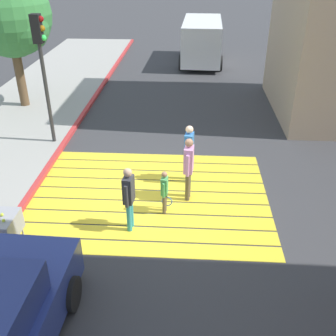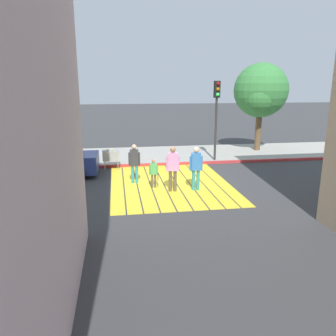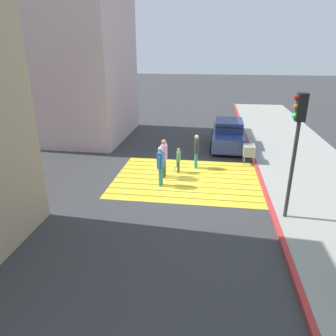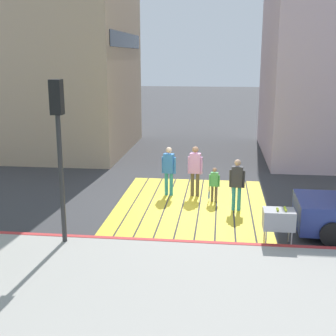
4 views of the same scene
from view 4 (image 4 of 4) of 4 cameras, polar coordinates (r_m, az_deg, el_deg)
ground_plane at (r=14.96m, az=2.92°, el=-4.74°), size 120.00×120.00×0.00m
crosswalk_stripes at (r=14.96m, az=2.92°, el=-4.72°), size 6.40×4.90×0.01m
sidewalk_west at (r=9.80m, az=0.63°, el=-14.85°), size 4.80×40.00×0.12m
curb_painted at (r=11.91m, az=1.85°, el=-9.42°), size 0.16×40.00×0.13m
building_far_north at (r=23.93m, az=-12.53°, el=14.17°), size 8.00×6.04×10.05m
traffic_light_corner at (r=11.41m, az=-13.58°, el=4.74°), size 0.39×0.28×4.24m
tennis_ball_cart at (r=12.06m, az=13.75°, el=-6.28°), size 0.56×0.80×1.02m
pedestrian_adult_lead at (r=14.36m, az=8.67°, el=-1.65°), size 0.25×0.49×1.66m
pedestrian_adult_trailing at (r=15.66m, az=3.43°, el=0.05°), size 0.27×0.52×1.78m
pedestrian_adult_side at (r=15.74m, az=0.10°, el=0.05°), size 0.27×0.50×1.73m
pedestrian_child_with_racket at (r=15.18m, az=5.80°, el=-1.90°), size 0.28×0.38×1.19m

